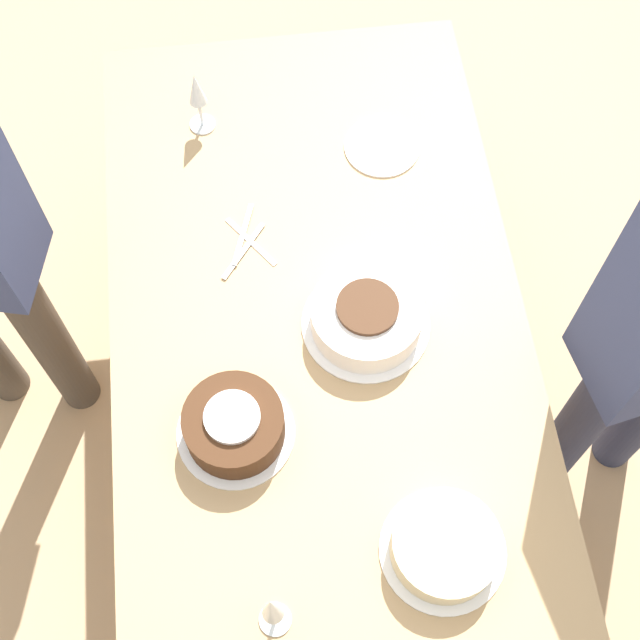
{
  "coord_description": "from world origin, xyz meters",
  "views": [
    {
      "loc": [
        0.85,
        -0.11,
        2.53
      ],
      "look_at": [
        0.0,
        0.0,
        0.82
      ],
      "focal_mm": 50.0,
      "sensor_mm": 36.0,
      "label": 1
    }
  ],
  "objects_px": {
    "cake_back_decorated": "(445,546)",
    "wine_glass_extra": "(197,93)",
    "cake_front_chocolate": "(234,425)",
    "cake_center_white": "(366,316)",
    "wine_glass_far": "(272,609)"
  },
  "relations": [
    {
      "from": "cake_front_chocolate",
      "to": "wine_glass_extra",
      "type": "relative_size",
      "value": 1.38
    },
    {
      "from": "cake_center_white",
      "to": "wine_glass_extra",
      "type": "bearing_deg",
      "value": -151.8
    },
    {
      "from": "cake_front_chocolate",
      "to": "cake_back_decorated",
      "type": "xyz_separation_m",
      "value": [
        0.29,
        0.38,
        -0.01
      ]
    },
    {
      "from": "cake_center_white",
      "to": "cake_back_decorated",
      "type": "xyz_separation_m",
      "value": [
        0.51,
        0.08,
        -0.0
      ]
    },
    {
      "from": "cake_front_chocolate",
      "to": "wine_glass_extra",
      "type": "distance_m",
      "value": 0.82
    },
    {
      "from": "cake_front_chocolate",
      "to": "wine_glass_far",
      "type": "distance_m",
      "value": 0.39
    },
    {
      "from": "cake_center_white",
      "to": "cake_front_chocolate",
      "type": "bearing_deg",
      "value": -54.84
    },
    {
      "from": "cake_center_white",
      "to": "wine_glass_far",
      "type": "distance_m",
      "value": 0.66
    },
    {
      "from": "cake_front_chocolate",
      "to": "wine_glass_far",
      "type": "height_order",
      "value": "wine_glass_far"
    },
    {
      "from": "cake_back_decorated",
      "to": "wine_glass_extra",
      "type": "xyz_separation_m",
      "value": [
        -1.11,
        -0.4,
        0.08
      ]
    },
    {
      "from": "cake_center_white",
      "to": "cake_front_chocolate",
      "type": "distance_m",
      "value": 0.37
    },
    {
      "from": "cake_front_chocolate",
      "to": "cake_back_decorated",
      "type": "relative_size",
      "value": 0.99
    },
    {
      "from": "cake_back_decorated",
      "to": "wine_glass_extra",
      "type": "distance_m",
      "value": 1.18
    },
    {
      "from": "cake_center_white",
      "to": "wine_glass_far",
      "type": "bearing_deg",
      "value": -23.7
    },
    {
      "from": "cake_front_chocolate",
      "to": "wine_glass_extra",
      "type": "bearing_deg",
      "value": -178.9
    }
  ]
}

